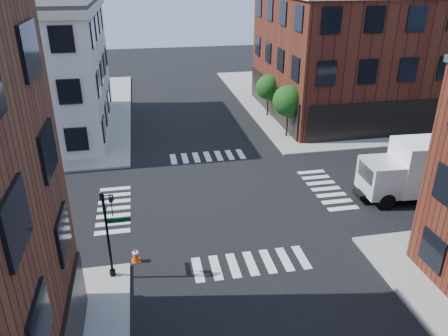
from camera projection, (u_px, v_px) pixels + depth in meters
ground at (224, 198)px, 28.31m from camera, size 120.00×120.00×0.00m
sidewalk_ne at (367, 96)px, 50.65m from camera, size 30.00×30.00×0.15m
building_ne at (395, 51)px, 43.63m from camera, size 25.00×16.00×12.00m
tree_near at (289, 103)px, 37.20m from camera, size 2.69×2.69×4.49m
tree_far at (269, 88)px, 42.67m from camera, size 2.43×2.43×4.07m
signal_pole at (109, 226)px, 20.00m from camera, size 1.29×1.24×4.60m
box_truck at (430, 168)px, 27.70m from camera, size 8.68×2.95×3.88m
traffic_cone at (136, 255)px, 22.08m from camera, size 0.48×0.48×0.80m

